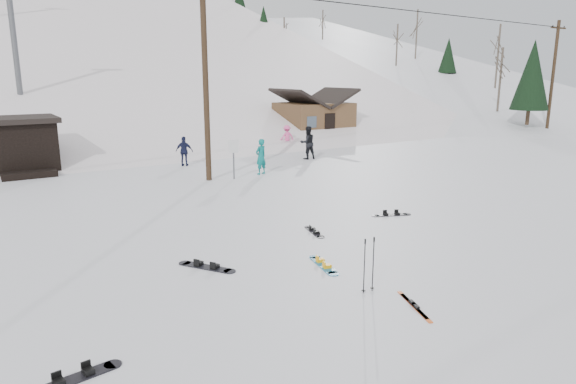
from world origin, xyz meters
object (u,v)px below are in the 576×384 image
hero_snowboard (324,265)px  utility_pole (205,77)px  cabin (314,119)px  hero_skis (414,306)px

hero_snowboard → utility_pole: bearing=3.6°
cabin → hero_skis: (-14.74, -24.64, -1.46)m
utility_pole → cabin: utility_pole is taller
utility_pole → hero_snowboard: (-1.95, -11.68, -4.65)m
hero_snowboard → hero_skis: hero_snowboard is taller
cabin → hero_snowboard: bearing=-124.6°
cabin → utility_pole: bearing=-142.4°
hero_skis → utility_pole: bearing=103.7°
cabin → hero_snowboard: size_ratio=3.60×
cabin → hero_snowboard: (-14.95, -21.67, -1.45)m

